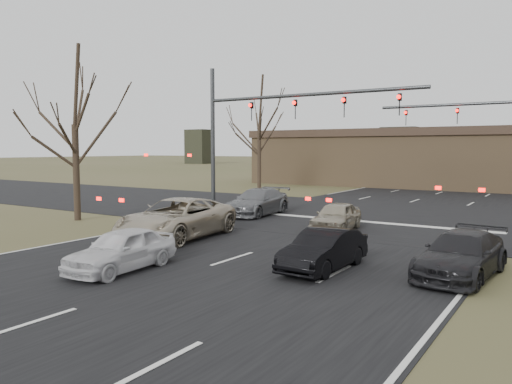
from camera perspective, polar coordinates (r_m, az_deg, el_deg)
ground at (r=13.70m, az=-10.11°, el=-9.92°), size 360.00×360.00×0.00m
road_main at (r=70.34m, az=25.40°, el=1.65°), size 14.00×300.00×0.02m
road_cross at (r=26.51m, az=12.57°, el=-2.70°), size 200.00×14.00×0.02m
building at (r=48.19m, az=24.46°, el=3.54°), size 42.40×10.40×5.30m
mast_arm_near at (r=26.84m, az=0.61°, el=8.33°), size 12.12×0.24×8.00m
tree_left_near at (r=26.03m, az=-20.13°, el=11.44°), size 5.10×5.10×8.50m
tree_left_far at (r=41.27m, az=0.37°, el=10.32°), size 5.70×5.70×9.50m
car_silver_suv at (r=19.72m, az=-9.04°, el=-3.02°), size 3.24×5.89×1.56m
car_white_sedan at (r=14.91m, az=-15.12°, el=-6.36°), size 1.70×3.71×1.23m
car_black_hatch at (r=14.63m, az=7.75°, el=-6.55°), size 1.36×3.63×1.19m
car_charcoal_sedan at (r=14.84m, az=22.42°, el=-6.64°), size 2.11×4.36×1.22m
car_grey_ahead at (r=26.35m, az=0.14°, el=-1.15°), size 2.29×4.91×1.39m
car_silver_ahead at (r=21.57m, az=9.16°, el=-2.78°), size 1.82×3.75×1.23m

